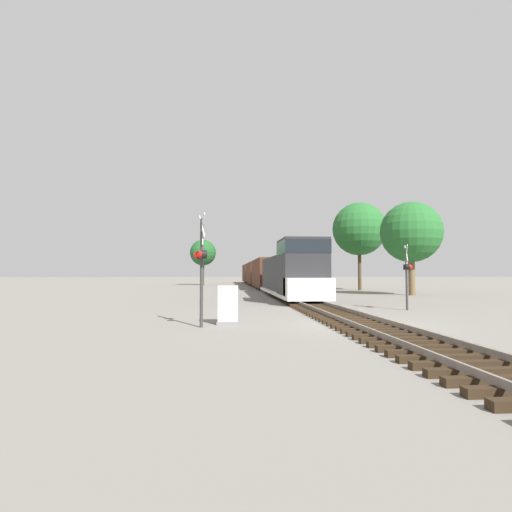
# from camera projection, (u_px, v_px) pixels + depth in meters

# --- Properties ---
(ground_plane) EXTENTS (400.00, 400.00, 0.00)m
(ground_plane) POSITION_uv_depth(u_px,v_px,m) (359.00, 325.00, 14.94)
(ground_plane) COLOR slate
(rail_track_bed) EXTENTS (2.60, 160.00, 0.31)m
(rail_track_bed) POSITION_uv_depth(u_px,v_px,m) (359.00, 321.00, 14.95)
(rail_track_bed) COLOR black
(rail_track_bed) RESTS_ON ground
(freight_train) EXTENTS (2.88, 63.74, 4.17)m
(freight_train) POSITION_uv_depth(u_px,v_px,m) (262.00, 274.00, 54.51)
(freight_train) COLOR #232326
(freight_train) RESTS_ON ground
(crossing_signal_near) EXTENTS (0.54, 1.01, 4.08)m
(crossing_signal_near) POSITION_uv_depth(u_px,v_px,m) (201.00, 260.00, 14.35)
(crossing_signal_near) COLOR #333333
(crossing_signal_near) RESTS_ON ground
(crossing_signal_far) EXTENTS (0.55, 1.01, 3.43)m
(crossing_signal_far) POSITION_uv_depth(u_px,v_px,m) (407.00, 271.00, 20.99)
(crossing_signal_far) COLOR #333333
(crossing_signal_far) RESTS_ON ground
(relay_cabinet) EXTENTS (0.84, 0.61, 1.47)m
(relay_cabinet) POSITION_uv_depth(u_px,v_px,m) (228.00, 305.00, 15.16)
(relay_cabinet) COLOR slate
(relay_cabinet) RESTS_ON ground
(tree_far_right) EXTENTS (5.37, 5.37, 8.30)m
(tree_far_right) POSITION_uv_depth(u_px,v_px,m) (411.00, 232.00, 35.48)
(tree_far_right) COLOR brown
(tree_far_right) RESTS_ON ground
(tree_mid_background) EXTENTS (6.09, 6.09, 10.10)m
(tree_mid_background) POSITION_uv_depth(u_px,v_px,m) (359.00, 229.00, 45.96)
(tree_mid_background) COLOR #473521
(tree_mid_background) RESTS_ON ground
(tree_deep_background) EXTENTS (4.29, 4.29, 7.53)m
(tree_deep_background) POSITION_uv_depth(u_px,v_px,m) (203.00, 253.00, 65.99)
(tree_deep_background) COLOR #473521
(tree_deep_background) RESTS_ON ground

